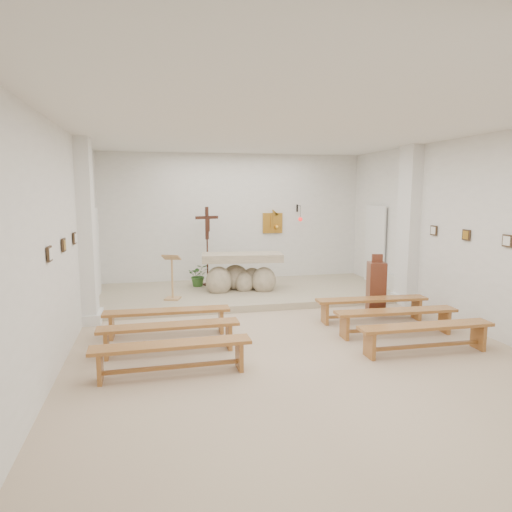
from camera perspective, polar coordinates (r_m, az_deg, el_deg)
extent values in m
cube|color=#C7B08F|center=(7.82, 3.98, -10.71)|extent=(7.00, 10.00, 0.00)
cube|color=white|center=(7.25, -23.34, 1.33)|extent=(0.02, 10.00, 3.50)
cube|color=white|center=(9.09, 25.67, 2.45)|extent=(0.02, 10.00, 3.50)
cube|color=white|center=(12.29, -2.70, 4.54)|extent=(7.00, 0.02, 3.50)
cube|color=silver|center=(7.46, 4.25, 15.55)|extent=(7.00, 10.00, 0.02)
cube|color=tan|center=(11.07, -1.27, -4.63)|extent=(6.98, 3.00, 0.15)
cube|color=white|center=(9.19, -20.38, 2.80)|extent=(0.26, 0.55, 3.50)
cube|color=white|center=(10.66, 18.49, 3.57)|extent=(0.26, 0.55, 3.50)
cube|color=#C0892D|center=(12.49, 2.09, 4.14)|extent=(0.55, 0.04, 0.55)
cube|color=black|center=(12.68, 5.16, 5.98)|extent=(0.04, 0.02, 0.20)
cylinder|color=black|center=(12.53, 5.38, 6.28)|extent=(0.02, 0.30, 0.02)
cylinder|color=black|center=(12.40, 5.58, 5.47)|extent=(0.01, 0.01, 0.34)
sphere|color=red|center=(12.41, 5.57, 4.59)|extent=(0.11, 0.11, 0.11)
cube|color=#3A2919|center=(6.47, -24.41, 0.25)|extent=(0.03, 0.20, 0.20)
cube|color=#3A2919|center=(7.44, -22.90, 1.28)|extent=(0.03, 0.20, 0.20)
cube|color=#3A2919|center=(8.42, -21.74, 2.08)|extent=(0.03, 0.20, 0.20)
cube|color=#3A2919|center=(8.47, 28.91, 1.68)|extent=(0.03, 0.20, 0.20)
cube|color=#3A2919|center=(9.24, 24.80, 2.40)|extent=(0.03, 0.20, 0.20)
cube|color=#3A2919|center=(10.05, 21.33, 3.00)|extent=(0.03, 0.20, 0.20)
cube|color=silver|center=(10.12, -19.79, -5.22)|extent=(0.10, 0.85, 0.52)
cube|color=silver|center=(11.49, 16.60, -3.50)|extent=(0.10, 0.85, 0.52)
ellipsoid|color=#C2AE94|center=(10.79, -4.68, -3.16)|extent=(0.62, 0.52, 0.70)
ellipsoid|color=#C2AE94|center=(10.91, 1.00, -3.11)|extent=(0.58, 0.49, 0.66)
ellipsoid|color=#C2AE94|center=(11.14, -2.61, -2.69)|extent=(0.66, 0.56, 0.62)
ellipsoid|color=#C2AE94|center=(11.15, -0.49, -2.95)|extent=(0.53, 0.45, 0.58)
ellipsoid|color=#C2AE94|center=(10.94, -1.45, -3.35)|extent=(0.45, 0.38, 0.53)
cube|color=#C2AE94|center=(10.88, -1.76, -0.16)|extent=(1.97, 0.95, 0.18)
cube|color=tan|center=(10.28, -10.37, -5.24)|extent=(0.40, 0.40, 0.04)
cylinder|color=tan|center=(10.19, -10.43, -2.90)|extent=(0.04, 0.04, 0.89)
cube|color=tan|center=(10.09, -10.53, -0.18)|extent=(0.44, 0.38, 0.14)
cube|color=white|center=(10.05, -10.60, 0.04)|extent=(0.38, 0.31, 0.11)
cylinder|color=#3E1D13|center=(11.70, -6.04, -3.52)|extent=(0.26, 0.26, 0.03)
cylinder|color=#3E1D13|center=(11.60, -6.08, -0.71)|extent=(0.04, 0.04, 1.19)
cube|color=#3E1D13|center=(11.49, -6.16, 4.11)|extent=(0.09, 0.07, 0.81)
cube|color=#3E1D13|center=(11.48, -6.17, 4.81)|extent=(0.59, 0.21, 0.08)
cube|color=#3E1D13|center=(11.46, -6.09, 3.94)|extent=(0.12, 0.07, 0.35)
imported|color=#305D25|center=(11.51, -7.21, -2.39)|extent=(0.51, 0.44, 0.56)
cube|color=brown|center=(9.67, 14.78, -3.95)|extent=(0.40, 0.40, 1.09)
cube|color=brown|center=(9.56, 14.91, -0.29)|extent=(0.22, 0.10, 0.18)
cube|color=#A3652F|center=(8.19, -11.04, -6.77)|extent=(2.20, 0.42, 0.05)
cube|color=#A3652F|center=(8.31, -17.59, -8.42)|extent=(0.07, 0.32, 0.42)
cube|color=#A3652F|center=(8.30, -4.40, -8.08)|extent=(0.07, 0.32, 0.42)
cube|color=#A3652F|center=(8.28, -10.98, -8.90)|extent=(1.84, 0.12, 0.05)
cube|color=#A3652F|center=(9.17, 14.28, -5.27)|extent=(2.20, 0.48, 0.05)
cube|color=#A3652F|center=(8.89, 8.60, -7.05)|extent=(0.08, 0.32, 0.42)
cube|color=#A3652F|center=(9.63, 19.41, -6.24)|extent=(0.08, 0.32, 0.42)
cube|color=#A3652F|center=(9.24, 14.21, -7.19)|extent=(1.84, 0.17, 0.05)
cube|color=#A3652F|center=(7.32, -10.80, -8.57)|extent=(2.19, 0.37, 0.05)
cube|color=#A3652F|center=(7.41, -18.18, -10.49)|extent=(0.06, 0.32, 0.42)
cube|color=#A3652F|center=(7.49, -3.41, -9.90)|extent=(0.06, 0.32, 0.42)
cube|color=#A3652F|center=(7.42, -10.73, -10.93)|extent=(1.84, 0.08, 0.05)
cube|color=#A3652F|center=(8.40, 17.10, -6.62)|extent=(2.20, 0.45, 0.05)
cube|color=#A3652F|center=(8.08, 11.00, -8.68)|extent=(0.07, 0.32, 0.42)
cube|color=#A3652F|center=(8.92, 22.48, -7.54)|extent=(0.07, 0.32, 0.42)
cube|color=#A3652F|center=(8.48, 17.01, -8.70)|extent=(1.84, 0.14, 0.05)
cube|color=#A3652F|center=(6.46, -10.49, -10.86)|extent=(2.19, 0.39, 0.05)
cube|color=#A3652F|center=(6.56, -18.92, -13.00)|extent=(0.07, 0.32, 0.42)
cube|color=#A3652F|center=(6.65, -2.10, -12.25)|extent=(0.07, 0.32, 0.42)
cube|color=#A3652F|center=(6.57, -10.42, -13.49)|extent=(1.84, 0.09, 0.05)
cube|color=#A3652F|center=(7.66, 20.50, -8.21)|extent=(2.19, 0.38, 0.05)
cube|color=#A3652F|center=(7.28, 14.00, -10.68)|extent=(0.06, 0.32, 0.42)
cube|color=#A3652F|center=(8.25, 26.03, -9.01)|extent=(0.06, 0.32, 0.42)
cube|color=#A3652F|center=(7.75, 20.38, -10.47)|extent=(1.84, 0.09, 0.05)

